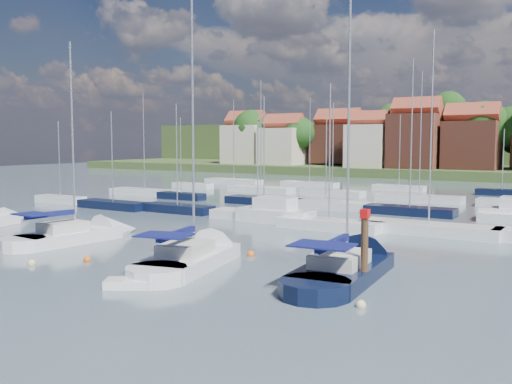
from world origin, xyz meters
The scene contains 12 objects.
ground centered at (0.00, 40.00, 0.00)m, with size 260.00×260.00×0.00m, color #45565E.
sailboat_left centered at (-12.58, 4.59, 0.35)m, with size 3.92×11.63×15.54m.
sailboat_centre centered at (-0.61, 3.08, 0.35)m, with size 5.81×12.68×16.64m.
sailboat_navy centered at (8.24, 5.36, 0.35)m, with size 4.56×13.25×17.94m.
tender centered at (0.17, -3.67, 0.22)m, with size 2.83×2.39×0.56m.
timber_piling centered at (10.04, 2.37, 0.96)m, with size 0.40×0.40×6.21m.
buoy_b centered at (-8.51, -3.01, 0.00)m, with size 0.47×0.47×0.47m, color beige.
buoy_c centered at (-6.55, -0.56, 0.00)m, with size 0.45×0.45×0.45m, color #D85914.
buoy_d centered at (-0.80, -1.42, 0.00)m, with size 0.54×0.54×0.54m, color beige.
buoy_e centered at (0.94, 6.18, 0.00)m, with size 0.47×0.47×0.47m, color #D85914.
buoy_f centered at (11.13, -0.76, 0.00)m, with size 0.47×0.47×0.47m, color beige.
marina_field centered at (1.91, 35.15, 0.43)m, with size 79.62×41.41×15.93m.
Camera 1 is at (20.23, -23.97, 7.31)m, focal length 40.00 mm.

